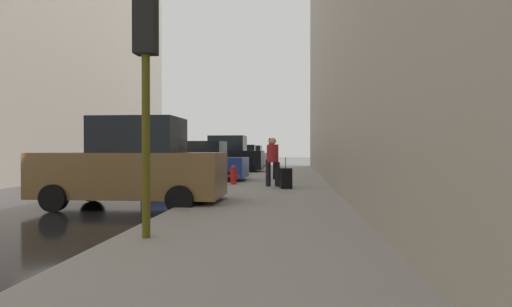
{
  "coord_description": "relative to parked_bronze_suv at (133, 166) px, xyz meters",
  "views": [
    {
      "loc": [
        6.66,
        -11.67,
        1.46
      ],
      "look_at": [
        5.19,
        4.12,
        1.28
      ],
      "focal_mm": 28.0,
      "sensor_mm": 36.0,
      "label": 1
    }
  ],
  "objects": [
    {
      "name": "pedestrian_with_fedora",
      "position": [
        3.08,
        7.59,
        0.1
      ],
      "size": [
        0.51,
        0.43,
        1.78
      ],
      "color": "black",
      "rests_on": "sidewalk"
    },
    {
      "name": "parked_bronze_suv",
      "position": [
        0.0,
        0.0,
        0.0
      ],
      "size": [
        4.62,
        2.1,
        2.25
      ],
      "color": "brown",
      "rests_on": "ground_plane"
    },
    {
      "name": "parked_silver_sedan",
      "position": [
        0.0,
        20.7,
        -0.18
      ],
      "size": [
        4.27,
        2.19,
        1.79
      ],
      "color": "#B7BABF",
      "rests_on": "ground_plane"
    },
    {
      "name": "traffic_light",
      "position": [
        1.85,
        -4.01,
        1.73
      ],
      "size": [
        0.32,
        0.32,
        3.6
      ],
      "color": "#514C0F",
      "rests_on": "sidewalk"
    },
    {
      "name": "sidewalk",
      "position": [
        3.35,
        1.96,
        -0.96
      ],
      "size": [
        4.0,
        40.0,
        0.15
      ],
      "primitive_type": "cube",
      "color": "gray",
      "rests_on": "ground_plane"
    },
    {
      "name": "rolling_suitcase",
      "position": [
        3.77,
        3.63,
        -0.54
      ],
      "size": [
        0.45,
        0.62,
        1.04
      ],
      "color": "black",
      "rests_on": "sidewalk"
    },
    {
      "name": "pedestrian_in_red_jacket",
      "position": [
        3.3,
        4.29,
        0.07
      ],
      "size": [
        0.51,
        0.43,
        1.71
      ],
      "color": "black",
      "rests_on": "sidewalk"
    },
    {
      "name": "parked_gray_coupe",
      "position": [
        0.0,
        26.77,
        -0.18
      ],
      "size": [
        4.26,
        2.17,
        1.79
      ],
      "color": "slate",
      "rests_on": "ground_plane"
    },
    {
      "name": "ground_plane",
      "position": [
        -2.65,
        1.96,
        -1.03
      ],
      "size": [
        120.0,
        120.0,
        0.0
      ],
      "primitive_type": "plane",
      "color": "black"
    },
    {
      "name": "parked_blue_sedan",
      "position": [
        0.0,
        6.83,
        -0.18
      ],
      "size": [
        4.27,
        2.18,
        1.79
      ],
      "color": "navy",
      "rests_on": "ground_plane"
    },
    {
      "name": "fire_hydrant",
      "position": [
        1.8,
        4.94,
        -0.54
      ],
      "size": [
        0.42,
        0.22,
        0.7
      ],
      "color": "red",
      "rests_on": "sidewalk"
    },
    {
      "name": "parked_black_suv",
      "position": [
        -0.0,
        13.66,
        0.0
      ],
      "size": [
        4.67,
        2.2,
        2.25
      ],
      "color": "black",
      "rests_on": "ground_plane"
    }
  ]
}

